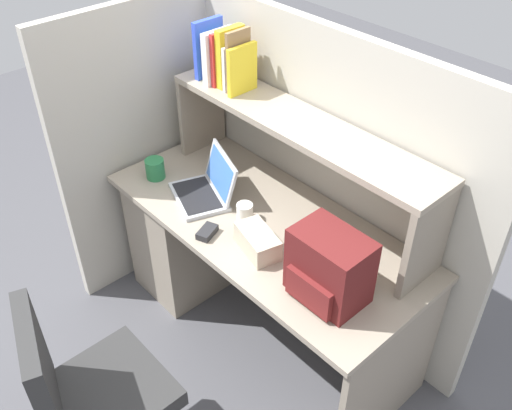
# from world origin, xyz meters

# --- Properties ---
(ground_plane) EXTENTS (8.00, 8.00, 0.00)m
(ground_plane) POSITION_xyz_m (0.00, 0.00, 0.00)
(ground_plane) COLOR #4C4C51
(desk) EXTENTS (1.60, 0.70, 0.73)m
(desk) POSITION_xyz_m (-0.39, 0.00, 0.40)
(desk) COLOR gray
(desk) RESTS_ON ground_plane
(cubicle_partition_rear) EXTENTS (1.84, 0.05, 1.55)m
(cubicle_partition_rear) POSITION_xyz_m (0.00, 0.38, 0.78)
(cubicle_partition_rear) COLOR #B2ADA0
(cubicle_partition_rear) RESTS_ON ground_plane
(cubicle_partition_left) EXTENTS (0.05, 1.06, 1.55)m
(cubicle_partition_left) POSITION_xyz_m (-0.85, -0.05, 0.78)
(cubicle_partition_left) COLOR #B2ADA0
(cubicle_partition_left) RESTS_ON ground_plane
(overhead_hutch) EXTENTS (1.44, 0.28, 0.45)m
(overhead_hutch) POSITION_xyz_m (0.00, 0.20, 1.08)
(overhead_hutch) COLOR gray
(overhead_hutch) RESTS_ON desk
(reference_books_on_shelf) EXTENTS (0.27, 0.18, 0.29)m
(reference_books_on_shelf) POSITION_xyz_m (-0.49, 0.20, 1.31)
(reference_books_on_shelf) COLOR blue
(reference_books_on_shelf) RESTS_ON overhead_hutch
(laptop) EXTENTS (0.38, 0.35, 0.22)m
(laptop) POSITION_xyz_m (-0.32, -0.08, 0.78)
(laptop) COLOR #B7BABF
(laptop) RESTS_ON desk
(backpack) EXTENTS (0.30, 0.23, 0.29)m
(backpack) POSITION_xyz_m (0.50, -0.13, 0.87)
(backpack) COLOR #591919
(backpack) RESTS_ON desk
(computer_mouse) EXTENTS (0.09, 0.12, 0.03)m
(computer_mouse) POSITION_xyz_m (-0.10, -0.25, 0.75)
(computer_mouse) COLOR #262628
(computer_mouse) RESTS_ON desk
(paper_cup) EXTENTS (0.08, 0.08, 0.08)m
(paper_cup) POSITION_xyz_m (-0.07, -0.05, 0.77)
(paper_cup) COLOR white
(paper_cup) RESTS_ON desk
(tissue_box) EXTENTS (0.24, 0.17, 0.10)m
(tissue_box) POSITION_xyz_m (0.13, -0.15, 0.78)
(tissue_box) COLOR #BFB299
(tissue_box) RESTS_ON desk
(snack_canister) EXTENTS (0.10, 0.10, 0.10)m
(snack_canister) POSITION_xyz_m (-0.63, -0.17, 0.78)
(snack_canister) COLOR #26723F
(snack_canister) RESTS_ON desk
(office_chair) EXTENTS (0.52, 0.54, 0.93)m
(office_chair) POSITION_xyz_m (0.11, -0.99, 0.39)
(office_chair) COLOR black
(office_chair) RESTS_ON ground_plane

